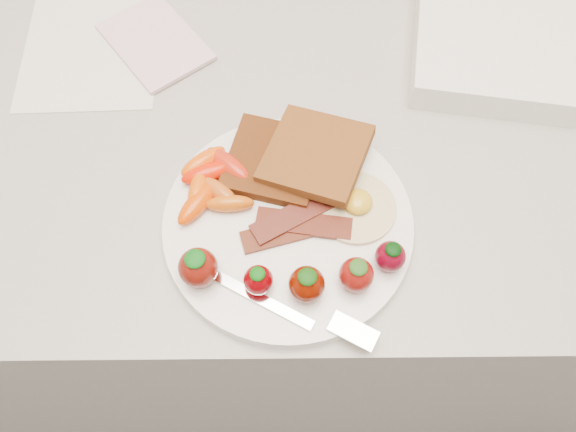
{
  "coord_description": "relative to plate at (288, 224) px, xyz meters",
  "views": [
    {
      "loc": [
        -0.02,
        1.28,
        1.46
      ],
      "look_at": [
        -0.02,
        1.54,
        0.93
      ],
      "focal_mm": 35.0,
      "sensor_mm": 36.0,
      "label": 1
    }
  ],
  "objects": [
    {
      "name": "fork",
      "position": [
        0.01,
        -0.1,
        0.01
      ],
      "size": [
        0.17,
        0.09,
        0.0
      ],
      "color": "white",
      "rests_on": "plate"
    },
    {
      "name": "strawberries",
      "position": [
        0.0,
        -0.07,
        0.03
      ],
      "size": [
        0.23,
        0.06,
        0.05
      ],
      "color": "#631008",
      "rests_on": "plate"
    },
    {
      "name": "fried_egg",
      "position": [
        0.07,
        0.01,
        0.01
      ],
      "size": [
        0.11,
        0.11,
        0.02
      ],
      "color": "white",
      "rests_on": "plate"
    },
    {
      "name": "bacon_strips",
      "position": [
        0.01,
        -0.01,
        0.01
      ],
      "size": [
        0.12,
        0.08,
        0.01
      ],
      "color": "#3E1809",
      "rests_on": "plate"
    },
    {
      "name": "plate",
      "position": [
        0.0,
        0.0,
        0.0
      ],
      "size": [
        0.27,
        0.27,
        0.02
      ],
      "primitive_type": "cylinder",
      "color": "white",
      "rests_on": "counter"
    },
    {
      "name": "appliance",
      "position": [
        0.31,
        0.25,
        0.01
      ],
      "size": [
        0.32,
        0.27,
        0.04
      ],
      "primitive_type": "cube",
      "rotation": [
        0.0,
        0.0,
        -0.16
      ],
      "color": "white",
      "rests_on": "counter"
    },
    {
      "name": "counter",
      "position": [
        0.02,
        0.16,
        -0.46
      ],
      "size": [
        2.0,
        0.6,
        0.9
      ],
      "primitive_type": "cube",
      "color": "gray",
      "rests_on": "ground"
    },
    {
      "name": "toast_upper",
      "position": [
        0.03,
        0.07,
        0.03
      ],
      "size": [
        0.14,
        0.14,
        0.02
      ],
      "primitive_type": "cube",
      "rotation": [
        0.0,
        -0.1,
        -0.38
      ],
      "color": "#512E11",
      "rests_on": "toast_lower"
    },
    {
      "name": "paper_sheet",
      "position": [
        -0.26,
        0.28,
        -0.01
      ],
      "size": [
        0.18,
        0.24,
        0.0
      ],
      "primitive_type": "cube",
      "rotation": [
        0.0,
        0.0,
        0.03
      ],
      "color": "silver",
      "rests_on": "counter"
    },
    {
      "name": "notepad",
      "position": [
        -0.17,
        0.27,
        -0.0
      ],
      "size": [
        0.17,
        0.17,
        0.01
      ],
      "primitive_type": "cube",
      "rotation": [
        0.0,
        0.0,
        0.65
      ],
      "color": "beige",
      "rests_on": "paper_sheet"
    },
    {
      "name": "toast_lower",
      "position": [
        -0.02,
        0.07,
        0.02
      ],
      "size": [
        0.12,
        0.12,
        0.01
      ],
      "primitive_type": "cube",
      "rotation": [
        0.0,
        0.0,
        -0.26
      ],
      "color": "#4C1E0C",
      "rests_on": "plate"
    },
    {
      "name": "baby_carrots",
      "position": [
        -0.08,
        0.04,
        0.02
      ],
      "size": [
        0.09,
        0.11,
        0.02
      ],
      "color": "red",
      "rests_on": "plate"
    }
  ]
}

